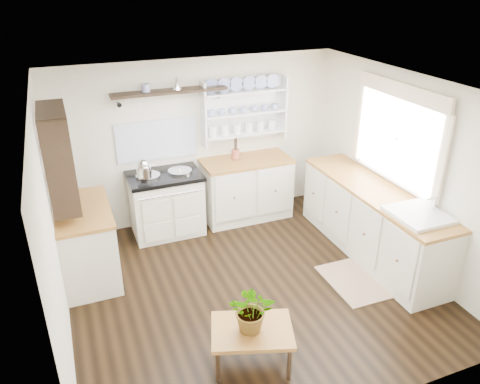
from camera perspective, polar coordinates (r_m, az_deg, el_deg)
name	(u,v)px	position (r m, az deg, el deg)	size (l,w,h in m)	color
floor	(251,285)	(5.56, 1.29, -11.27)	(4.00, 3.80, 0.01)	black
wall_back	(199,141)	(6.62, -5.04, 6.16)	(4.00, 0.02, 2.30)	beige
wall_right	(404,170)	(5.97, 19.40, 2.57)	(0.02, 3.80, 2.30)	beige
wall_left	(51,232)	(4.65, -22.01, -4.53)	(0.02, 3.80, 2.30)	beige
ceiling	(253,89)	(4.58, 1.58, 12.47)	(4.00, 3.80, 0.01)	white
window	(398,134)	(5.91, 18.68, 6.75)	(0.08, 1.55, 1.22)	white
aga_cooker	(166,203)	(6.46, -8.96, -1.35)	(0.97, 0.68, 0.90)	silver
back_cabinets	(246,188)	(6.80, 0.76, 0.53)	(1.27, 0.63, 0.90)	beige
right_cabinets	(372,221)	(6.15, 15.75, -3.38)	(0.62, 2.43, 0.90)	beige
belfast_sink	(417,224)	(5.50, 20.74, -3.71)	(0.55, 0.60, 0.45)	white
left_cabinets	(87,242)	(5.76, -18.18, -5.80)	(0.62, 1.13, 0.90)	beige
plate_rack	(243,109)	(6.67, 0.35, 10.06)	(1.20, 0.22, 0.90)	white
high_shelf	(170,92)	(6.19, -8.58, 11.95)	(1.50, 0.29, 0.16)	black
left_shelving	(58,156)	(5.30, -21.27, 4.10)	(0.28, 0.80, 1.05)	black
kettle	(144,168)	(6.06, -11.65, 2.83)	(0.19, 0.19, 0.23)	silver
utensil_crock	(235,154)	(6.62, -0.57, 4.66)	(0.11, 0.11, 0.13)	#A34F3B
center_table	(252,333)	(4.43, 1.47, -16.79)	(0.86, 0.73, 0.40)	brown
potted_plant	(252,309)	(4.25, 1.51, -14.10)	(0.40, 0.35, 0.45)	#3F7233
floor_rug	(353,282)	(5.76, 13.56, -10.58)	(0.55, 0.85, 0.02)	#85644D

